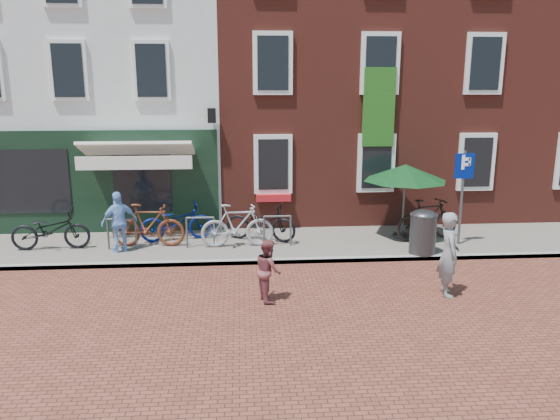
{
  "coord_description": "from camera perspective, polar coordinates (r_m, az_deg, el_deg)",
  "views": [
    {
      "loc": [
        -0.45,
        -12.63,
        4.37
      ],
      "look_at": [
        0.54,
        0.72,
        1.18
      ],
      "focal_mm": 35.27,
      "sensor_mm": 36.0,
      "label": 1
    }
  ],
  "objects": [
    {
      "name": "sidewalk",
      "position": [
        14.85,
        1.57,
        -3.52
      ],
      "size": [
        24.0,
        3.0,
        0.1
      ],
      "primitive_type": "cube",
      "color": "slate",
      "rests_on": "ground"
    },
    {
      "name": "bicycle_5",
      "position": [
        15.43,
        15.06,
        -0.95
      ],
      "size": [
        1.97,
        1.01,
        1.14
      ],
      "primitive_type": "imported",
      "rotation": [
        0.0,
        0.0,
        1.83
      ],
      "color": "black",
      "rests_on": "sidewalk"
    },
    {
      "name": "litter_bin",
      "position": [
        14.18,
        14.61,
        -1.97
      ],
      "size": [
        0.65,
        0.65,
        1.2
      ],
      "color": "#373739",
      "rests_on": "sidewalk"
    },
    {
      "name": "woman",
      "position": [
        11.81,
        17.11,
        -4.39
      ],
      "size": [
        0.48,
        0.68,
        1.76
      ],
      "primitive_type": "imported",
      "rotation": [
        0.0,
        0.0,
        1.47
      ],
      "color": "gray",
      "rests_on": "ground"
    },
    {
      "name": "bicycle_0",
      "position": [
        15.26,
        -22.69,
        -1.91
      ],
      "size": [
        1.99,
        0.79,
        1.03
      ],
      "primitive_type": "imported",
      "rotation": [
        0.0,
        0.0,
        1.63
      ],
      "color": "black",
      "rests_on": "sidewalk"
    },
    {
      "name": "parasol",
      "position": [
        15.27,
        12.88,
        4.1
      ],
      "size": [
        2.28,
        2.28,
        2.14
      ],
      "color": "#4C4C4F",
      "rests_on": "sidewalk"
    },
    {
      "name": "bicycle_2",
      "position": [
        15.14,
        -10.67,
        -1.2
      ],
      "size": [
        2.06,
        1.09,
        1.03
      ],
      "primitive_type": "imported",
      "rotation": [
        0.0,
        0.0,
        1.79
      ],
      "color": "#071360",
      "rests_on": "sidewalk"
    },
    {
      "name": "building_stucco",
      "position": [
        20.15,
        -17.75,
        13.15
      ],
      "size": [
        8.0,
        8.0,
        9.0
      ],
      "primitive_type": "cube",
      "color": "silver",
      "rests_on": "ground"
    },
    {
      "name": "building_brick_right",
      "position": [
        21.38,
        19.7,
        14.33
      ],
      "size": [
        6.0,
        8.0,
        10.0
      ],
      "primitive_type": "cube",
      "color": "maroon",
      "rests_on": "ground"
    },
    {
      "name": "ground",
      "position": [
        13.37,
        -2.07,
        -5.69
      ],
      "size": [
        80.0,
        80.0,
        0.0
      ],
      "primitive_type": "plane",
      "color": "brown"
    },
    {
      "name": "bicycle_4",
      "position": [
        14.86,
        -2.01,
        -1.25
      ],
      "size": [
        2.07,
        1.33,
        1.03
      ],
      "primitive_type": "imported",
      "rotation": [
        0.0,
        0.0,
        1.21
      ],
      "color": "black",
      "rests_on": "sidewalk"
    },
    {
      "name": "bicycle_3",
      "position": [
        14.33,
        -4.45,
        -1.61
      ],
      "size": [
        1.92,
        0.62,
        1.14
      ],
      "primitive_type": "imported",
      "rotation": [
        0.0,
        0.0,
        1.61
      ],
      "color": "#98989B",
      "rests_on": "sidewalk"
    },
    {
      "name": "parking_sign",
      "position": [
        15.02,
        18.45,
        2.8
      ],
      "size": [
        0.5,
        0.07,
        2.49
      ],
      "color": "#4C4C4F",
      "rests_on": "sidewalk"
    },
    {
      "name": "boy",
      "position": [
        11.11,
        -1.23,
        -6.24
      ],
      "size": [
        0.61,
        0.71,
        1.27
      ],
      "primitive_type": "imported",
      "rotation": [
        0.0,
        0.0,
        1.81
      ],
      "color": "brown",
      "rests_on": "ground"
    },
    {
      "name": "building_brick_mid",
      "position": [
        19.79,
        3.0,
        15.2
      ],
      "size": [
        6.0,
        8.0,
        10.0
      ],
      "primitive_type": "cube",
      "color": "maroon",
      "rests_on": "ground"
    },
    {
      "name": "bicycle_1",
      "position": [
        14.72,
        -13.5,
        -1.54
      ],
      "size": [
        1.93,
        0.66,
        1.14
      ],
      "primitive_type": "imported",
      "rotation": [
        0.0,
        0.0,
        1.5
      ],
      "color": "#612A17",
      "rests_on": "sidewalk"
    },
    {
      "name": "cafe_person",
      "position": [
        14.4,
        -16.32,
        -1.2
      ],
      "size": [
        0.98,
        0.78,
        1.55
      ],
      "primitive_type": "imported",
      "rotation": [
        0.0,
        0.0,
        3.65
      ],
      "color": "#7CA9E9",
      "rests_on": "sidewalk"
    }
  ]
}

